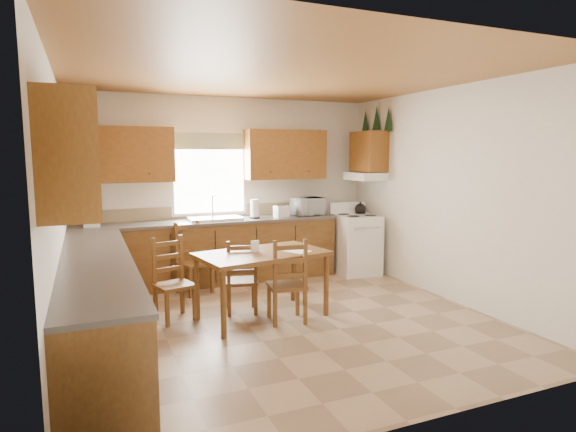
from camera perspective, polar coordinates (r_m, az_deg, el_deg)
name	(u,v)px	position (r m, az deg, el deg)	size (l,w,h in m)	color
floor	(286,321)	(5.51, -0.23, -12.39)	(4.50, 4.50, 0.00)	#9C8163
ceiling	(286,74)	(5.26, -0.24, 16.51)	(4.50, 4.50, 0.00)	#9C6831
wall_left	(57,211)	(4.82, -25.73, 0.51)	(4.50, 4.50, 0.00)	silver
wall_right	(450,195)	(6.42, 18.63, 2.39)	(4.50, 4.50, 0.00)	silver
wall_back	(229,188)	(7.34, -7.04, 3.29)	(4.50, 4.50, 0.00)	silver
wall_front	(418,233)	(3.27, 15.15, -1.92)	(4.50, 4.50, 0.00)	silver
lower_cab_back	(210,253)	(7.08, -9.18, -4.34)	(3.75, 0.60, 0.88)	brown
lower_cab_left	(98,309)	(4.85, -21.61, -10.23)	(0.60, 3.60, 0.88)	brown
counter_back	(210,222)	(7.00, -9.26, -0.65)	(3.75, 0.63, 0.04)	#504A48
counter_left	(95,260)	(4.74, -21.88, -4.91)	(0.63, 3.60, 0.04)	#504A48
backsplash	(205,212)	(7.26, -9.82, 0.50)	(3.75, 0.01, 0.18)	#877756
upper_cab_back_left	(120,155)	(6.89, -19.28, 6.88)	(1.41, 0.33, 0.75)	brown
upper_cab_back_right	(285,155)	(7.45, -0.30, 7.29)	(1.25, 0.33, 0.75)	brown
upper_cab_left	(73,155)	(4.64, -24.12, 6.62)	(0.33, 3.60, 0.75)	brown
upper_cab_stove	(369,152)	(7.62, 9.53, 7.53)	(0.33, 0.62, 0.62)	brown
range_hood	(365,176)	(7.60, 9.15, 4.68)	(0.44, 0.62, 0.12)	white
window_frame	(209,175)	(7.22, -9.30, 4.77)	(1.13, 0.02, 1.18)	white
window_pane	(210,175)	(7.21, -9.29, 4.77)	(1.05, 0.01, 1.10)	white
window_valance	(209,141)	(7.19, -9.32, 8.75)	(1.19, 0.01, 0.24)	#486439
sink_basin	(215,218)	(7.01, -8.67, -0.29)	(0.75, 0.45, 0.04)	silver
pine_decal_a	(388,119)	(7.45, 11.82, 11.18)	(0.22, 0.22, 0.36)	#153319
pine_decal_b	(377,118)	(7.71, 10.45, 11.38)	(0.22, 0.22, 0.36)	#153319
pine_decal_c	(365,122)	(7.98, 9.16, 10.98)	(0.22, 0.22, 0.36)	#153319
stove	(356,245)	(7.60, 8.12, -3.41)	(0.61, 0.63, 0.91)	white
coffeemaker	(91,213)	(6.79, -22.30, 0.38)	(0.22, 0.26, 0.37)	white
paper_towel	(255,209)	(7.12, -3.98, 0.86)	(0.12, 0.12, 0.28)	white
toaster	(281,211)	(7.23, -0.79, 0.56)	(0.21, 0.14, 0.17)	white
microwave	(308,206)	(7.50, 2.39, 1.16)	(0.45, 0.32, 0.27)	white
dining_table	(262,285)	(5.55, -3.06, -8.16)	(1.42, 0.81, 0.76)	brown
chair_near_left	(287,280)	(5.39, -0.16, -7.58)	(0.40, 0.38, 0.95)	brown
chair_near_right	(241,276)	(5.73, -5.55, -7.09)	(0.37, 0.35, 0.87)	brown
chair_far_left	(174,280)	(5.58, -13.32, -7.37)	(0.39, 0.37, 0.93)	brown
chair_far_right	(194,258)	(6.58, -11.06, -4.96)	(0.40, 0.38, 0.95)	brown
table_paper	(297,251)	(5.51, 1.02, -4.15)	(0.22, 0.29, 0.00)	white
table_card	(255,246)	(5.46, -3.94, -3.59)	(0.10, 0.02, 0.13)	white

